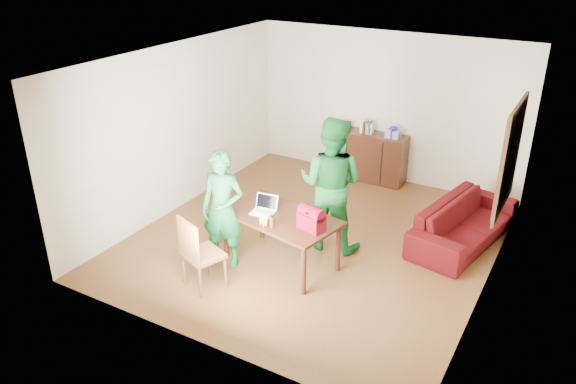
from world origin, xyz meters
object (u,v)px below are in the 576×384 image
Objects in this scene: table at (281,222)px; person_far at (331,184)px; bottle at (272,221)px; person_near at (223,209)px; laptop at (263,210)px; sofa at (464,223)px; chair at (203,267)px; red_bag at (311,220)px.

table is 0.93m from person_far.
table is 0.38m from bottle.
person_near is 0.54m from laptop.
sofa is at bearing 47.98° from bottle.
laptop is at bearing 24.93° from person_near.
table is at bearing 143.77° from sofa.
person_near reaches higher than bottle.
chair is 2.95× the size of red_bag.
red_bag is at bearing 94.63° from person_far.
person_near is at bearing -139.84° from table.
red_bag is (0.47, 0.20, 0.04)m from bottle.
person_far is at bearing 36.52° from person_near.
bottle is at bearing 68.95° from person_far.
red_bag is (1.11, 0.86, 0.57)m from chair.
person_near is at bearing -153.21° from red_bag.
sofa is at bearing -153.25° from person_far.
sofa is (1.52, 2.01, -0.56)m from red_bag.
laptop reaches higher than bottle.
red_bag is at bearing -1.93° from table.
person_far is 0.93× the size of sofa.
chair is 2.97× the size of laptop.
person_near is at bearing -151.38° from laptop.
chair is at bearing -126.97° from red_bag.
red_bag is 2.58m from sofa.
laptop is at bearing -156.70° from table.
chair is 0.82m from person_near.
person_far is 5.71× the size of red_bag.
table is 1.70× the size of chair.
person_far is (1.04, 1.17, 0.15)m from person_near.
laptop is at bearing 141.29° from sofa.
sofa is at bearing 32.04° from laptop.
laptop is at bearing 138.20° from bottle.
red_bag is 0.16× the size of sofa.
table is at bearing -178.12° from red_bag.
chair is 2.13m from person_far.
bottle is at bearing 149.20° from sofa.
red_bag is at bearing 154.13° from sofa.
sofa is (1.69, 1.09, -0.68)m from person_far.
person_far is at bearing 77.02° from table.
person_far is at bearing 134.03° from sofa.
chair is (-0.58, -0.99, -0.35)m from table.
bottle is 0.08× the size of sofa.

